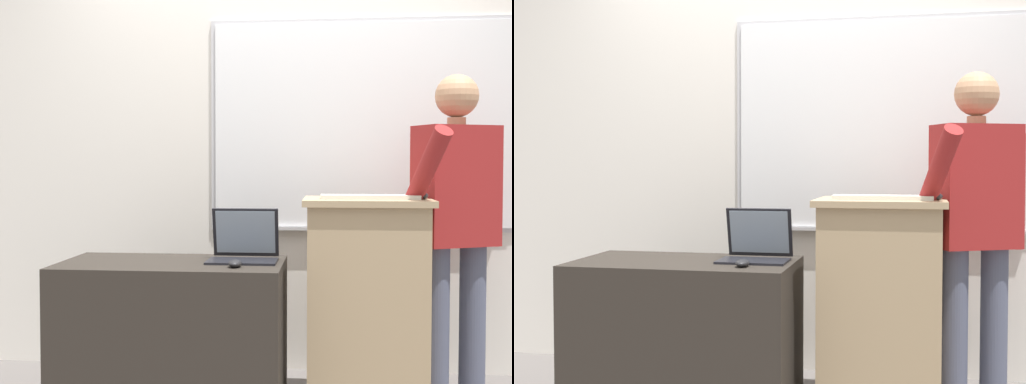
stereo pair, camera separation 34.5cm
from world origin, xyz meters
The scene contains 8 objects.
back_wall centered at (0.02, 1.12, 1.43)m, with size 6.40×0.17×2.87m.
lectern_podium centered at (0.50, 0.42, 0.51)m, with size 0.60×0.51×1.02m.
side_desk centered at (-0.42, 0.25, 0.36)m, with size 1.05×0.60×0.73m.
person_presenter centered at (0.94, 0.56, 0.93)m, with size 0.56×0.65×1.63m.
laptop centered at (-0.09, 0.35, 0.81)m, with size 0.33×0.28×0.25m.
wireless_keyboard centered at (0.51, 0.36, 1.03)m, with size 0.46×0.14×0.02m.
computer_mouse_by_laptop centered at (-0.10, 0.11, 0.75)m, with size 0.06×0.10×0.03m.
computer_mouse_by_keyboard centered at (0.75, 0.37, 1.04)m, with size 0.06×0.10×0.03m.
Camera 2 is at (0.67, -2.97, 1.19)m, focal length 50.00 mm.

